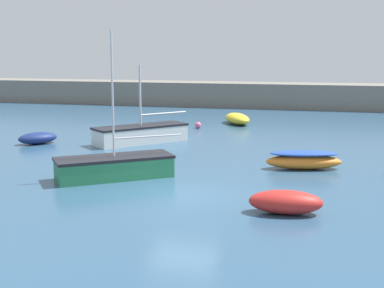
{
  "coord_description": "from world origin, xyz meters",
  "views": [
    {
      "loc": [
        5.02,
        -18.34,
        5.22
      ],
      "look_at": [
        -1.44,
        6.91,
        0.67
      ],
      "focal_mm": 50.0,
      "sensor_mm": 36.0,
      "label": 1
    }
  ],
  "objects_px": {
    "sailboat_tall_mast": "(114,167)",
    "rowboat_blue_near": "(237,119)",
    "fishing_dinghy_green": "(38,138)",
    "sailboat_twin_hulled": "(141,134)",
    "mooring_buoy_pink": "(198,125)",
    "dinghy_near_pier": "(286,202)",
    "rowboat_with_red_cover": "(304,160)"
  },
  "relations": [
    {
      "from": "rowboat_blue_near",
      "to": "rowboat_with_red_cover",
      "type": "xyz_separation_m",
      "value": [
        5.38,
        -14.06,
        0.02
      ]
    },
    {
      "from": "fishing_dinghy_green",
      "to": "dinghy_near_pier",
      "type": "bearing_deg",
      "value": 97.61
    },
    {
      "from": "sailboat_tall_mast",
      "to": "sailboat_twin_hulled",
      "type": "height_order",
      "value": "sailboat_tall_mast"
    },
    {
      "from": "fishing_dinghy_green",
      "to": "mooring_buoy_pink",
      "type": "height_order",
      "value": "fishing_dinghy_green"
    },
    {
      "from": "fishing_dinghy_green",
      "to": "mooring_buoy_pink",
      "type": "relative_size",
      "value": 5.7
    },
    {
      "from": "fishing_dinghy_green",
      "to": "rowboat_with_red_cover",
      "type": "xyz_separation_m",
      "value": [
        14.98,
        -2.93,
        0.08
      ]
    },
    {
      "from": "sailboat_tall_mast",
      "to": "rowboat_blue_near",
      "type": "relative_size",
      "value": 1.65
    },
    {
      "from": "dinghy_near_pier",
      "to": "mooring_buoy_pink",
      "type": "xyz_separation_m",
      "value": [
        -7.37,
        18.2,
        -0.17
      ]
    },
    {
      "from": "sailboat_tall_mast",
      "to": "rowboat_with_red_cover",
      "type": "height_order",
      "value": "sailboat_tall_mast"
    },
    {
      "from": "sailboat_tall_mast",
      "to": "sailboat_twin_hulled",
      "type": "bearing_deg",
      "value": -114.14
    },
    {
      "from": "dinghy_near_pier",
      "to": "mooring_buoy_pink",
      "type": "relative_size",
      "value": 5.8
    },
    {
      "from": "sailboat_tall_mast",
      "to": "mooring_buoy_pink",
      "type": "height_order",
      "value": "sailboat_tall_mast"
    },
    {
      "from": "sailboat_tall_mast",
      "to": "sailboat_twin_hulled",
      "type": "relative_size",
      "value": 1.15
    },
    {
      "from": "sailboat_twin_hulled",
      "to": "rowboat_with_red_cover",
      "type": "relative_size",
      "value": 1.48
    },
    {
      "from": "rowboat_blue_near",
      "to": "mooring_buoy_pink",
      "type": "bearing_deg",
      "value": 114.09
    },
    {
      "from": "rowboat_blue_near",
      "to": "sailboat_twin_hulled",
      "type": "relative_size",
      "value": 0.7
    },
    {
      "from": "fishing_dinghy_green",
      "to": "sailboat_twin_hulled",
      "type": "bearing_deg",
      "value": 149.25
    },
    {
      "from": "fishing_dinghy_green",
      "to": "sailboat_twin_hulled",
      "type": "distance_m",
      "value": 5.85
    },
    {
      "from": "sailboat_twin_hulled",
      "to": "dinghy_near_pier",
      "type": "bearing_deg",
      "value": 79.35
    },
    {
      "from": "fishing_dinghy_green",
      "to": "mooring_buoy_pink",
      "type": "xyz_separation_m",
      "value": [
        7.36,
        8.33,
        -0.12
      ]
    },
    {
      "from": "fishing_dinghy_green",
      "to": "rowboat_blue_near",
      "type": "bearing_deg",
      "value": -179.32
    },
    {
      "from": "dinghy_near_pier",
      "to": "rowboat_with_red_cover",
      "type": "bearing_deg",
      "value": 83.11
    },
    {
      "from": "rowboat_blue_near",
      "to": "mooring_buoy_pink",
      "type": "xyz_separation_m",
      "value": [
        -2.24,
        -2.8,
        -0.18
      ]
    },
    {
      "from": "sailboat_tall_mast",
      "to": "mooring_buoy_pink",
      "type": "relative_size",
      "value": 14.16
    },
    {
      "from": "fishing_dinghy_green",
      "to": "rowboat_blue_near",
      "type": "distance_m",
      "value": 14.7
    },
    {
      "from": "dinghy_near_pier",
      "to": "sailboat_twin_hulled",
      "type": "bearing_deg",
      "value": 123.34
    },
    {
      "from": "rowboat_with_red_cover",
      "to": "fishing_dinghy_green",
      "type": "bearing_deg",
      "value": -23.91
    },
    {
      "from": "rowboat_with_red_cover",
      "to": "mooring_buoy_pink",
      "type": "distance_m",
      "value": 13.6
    },
    {
      "from": "rowboat_with_red_cover",
      "to": "rowboat_blue_near",
      "type": "bearing_deg",
      "value": -81.92
    },
    {
      "from": "fishing_dinghy_green",
      "to": "rowboat_with_red_cover",
      "type": "bearing_deg",
      "value": 120.38
    },
    {
      "from": "fishing_dinghy_green",
      "to": "rowboat_blue_near",
      "type": "relative_size",
      "value": 0.66
    },
    {
      "from": "fishing_dinghy_green",
      "to": "rowboat_with_red_cover",
      "type": "relative_size",
      "value": 0.69
    }
  ]
}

